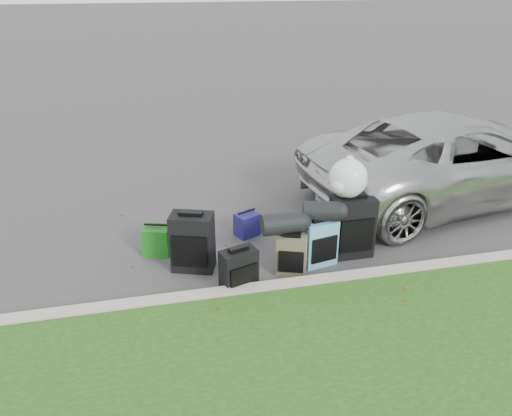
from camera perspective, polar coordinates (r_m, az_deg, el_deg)
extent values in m
plane|color=#383535|center=(6.70, 1.21, -4.89)|extent=(120.00, 120.00, 0.00)
cube|color=#9E937F|center=(5.84, 3.57, -9.08)|extent=(120.00, 0.18, 0.15)
imported|color=#B7B7B2|center=(8.63, 21.69, 5.39)|extent=(5.22, 3.00, 1.37)
cube|color=black|center=(5.80, -1.98, -7.12)|extent=(0.47, 0.34, 0.52)
cube|color=black|center=(6.19, -7.26, -3.88)|extent=(0.59, 0.46, 0.74)
cube|color=#443E2C|center=(6.12, 4.10, -5.35)|extent=(0.43, 0.34, 0.51)
cube|color=teal|center=(6.33, 7.21, -3.92)|extent=(0.46, 0.33, 0.60)
cube|color=black|center=(6.55, 10.87, -2.09)|extent=(0.54, 0.33, 0.81)
cube|color=#196A17|center=(6.68, -11.24, -3.65)|extent=(0.40, 0.36, 0.38)
cube|color=navy|center=(7.01, -1.05, -1.90)|extent=(0.38, 0.35, 0.33)
cylinder|color=black|center=(6.00, 2.99, -1.80)|extent=(0.49, 0.27, 0.27)
cylinder|color=black|center=(6.16, 7.45, -0.34)|extent=(0.49, 0.35, 0.25)
sphere|color=white|center=(6.31, 10.49, 3.37)|extent=(0.48, 0.48, 0.48)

